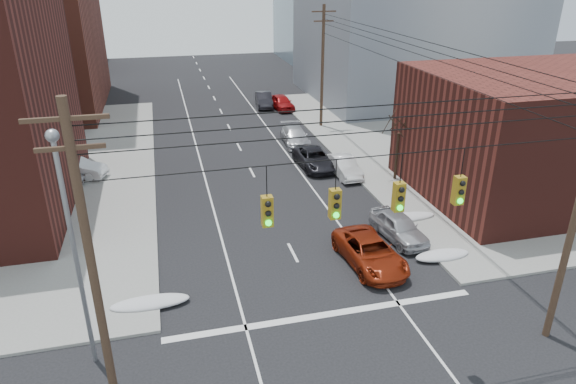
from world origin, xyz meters
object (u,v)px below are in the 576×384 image
parked_car_b (344,166)px  parked_car_f (264,100)px  parked_car_d (295,136)px  lot_car_b (45,178)px  red_pickup (370,252)px  parked_car_c (315,159)px  lot_car_a (75,168)px  parked_car_e (282,102)px  parked_car_a (399,227)px

parked_car_b → parked_car_f: parked_car_f is taller
parked_car_d → parked_car_f: size_ratio=1.07×
lot_car_b → red_pickup: bearing=-118.3°
parked_car_f → lot_car_b: lot_car_b is taller
red_pickup → lot_car_b: (-17.70, 14.31, 0.15)m
red_pickup → parked_car_b: (2.89, 11.86, -0.02)m
parked_car_c → parked_car_d: (0.00, 5.79, 0.02)m
parked_car_b → lot_car_b: bearing=171.5°
lot_car_a → lot_car_b: 2.30m
red_pickup → parked_car_b: red_pickup is taller
parked_car_f → lot_car_b: 26.59m
parked_car_e → lot_car_b: size_ratio=0.87×
parked_car_d → parked_car_c: bearing=-86.3°
red_pickup → parked_car_a: (2.61, 2.17, 0.02)m
red_pickup → lot_car_b: 22.76m
red_pickup → lot_car_a: lot_car_a is taller
red_pickup → lot_car_b: size_ratio=1.00×
parked_car_a → parked_car_b: bearing=80.9°
parked_car_a → parked_car_c: size_ratio=0.86×
parked_car_c → lot_car_a: 17.32m
lot_car_a → lot_car_b: size_ratio=0.85×
red_pickup → parked_car_d: red_pickup is taller
parked_car_b → parked_car_f: bearing=92.6°
parked_car_c → parked_car_b: bearing=-54.6°
parked_car_a → parked_car_e: bearing=82.1°
parked_car_a → parked_car_b: parked_car_a is taller
red_pickup → lot_car_a: size_ratio=1.19×
parked_car_f → lot_car_b: bearing=-129.8°
parked_car_a → parked_car_d: size_ratio=0.87×
parked_car_d → parked_car_a: bearing=-82.0°
parked_car_a → parked_car_f: bearing=85.1°
red_pickup → lot_car_a: (-15.93, 15.78, 0.15)m
red_pickup → parked_car_d: bearing=81.8°
red_pickup → parked_car_b: 12.21m
parked_car_c → parked_car_f: (0.00, 18.98, 0.07)m
parked_car_d → lot_car_a: bearing=-163.4°
parked_car_b → parked_car_c: (-1.60, 2.07, -0.00)m
parked_car_a → parked_car_b: 9.69m
parked_car_d → lot_car_a: (-17.23, -3.95, 0.15)m
parked_car_b → lot_car_a: bearing=166.5°
parked_car_c → parked_car_e: bearing=82.4°
parked_car_a → parked_car_e: parked_car_e is taller
lot_car_b → parked_car_a: bearing=-110.2°
parked_car_e → parked_car_f: size_ratio=0.97×
parked_car_f → lot_car_b: (-18.99, -18.61, 0.10)m
parked_car_d → parked_car_e: (1.60, 11.57, 0.05)m
red_pickup → parked_car_c: red_pickup is taller
parked_car_a → lot_car_b: 23.66m
parked_car_f → parked_car_d: bearing=-84.2°
parked_car_c → parked_car_e: size_ratio=1.12×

